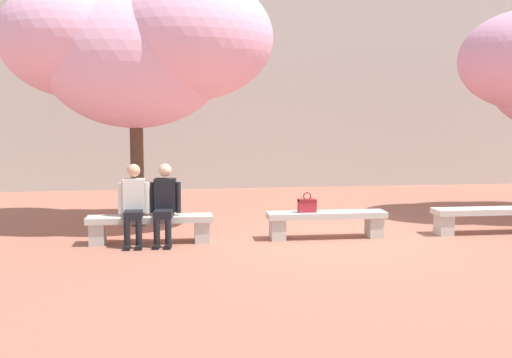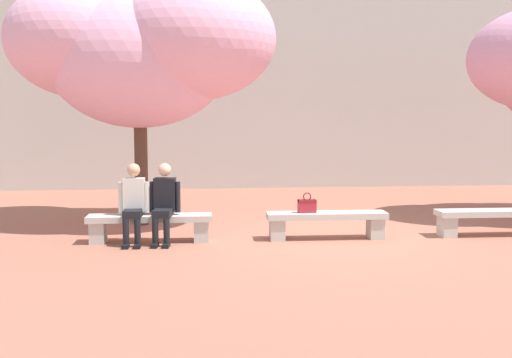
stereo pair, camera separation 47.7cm
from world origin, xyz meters
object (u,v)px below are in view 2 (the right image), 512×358
stone_bench_near_west (327,221)px  stone_bench_center (495,218)px  person_seated_left (134,200)px  handbag (307,205)px  stone_bench_west_end (150,223)px  cherry_tree_main (140,48)px  person_seated_right (164,200)px

stone_bench_near_west → stone_bench_center: size_ratio=1.00×
person_seated_left → handbag: 2.84m
stone_bench_near_west → stone_bench_center: 2.93m
stone_bench_west_end → stone_bench_center: size_ratio=1.00×
cherry_tree_main → stone_bench_center: bearing=-15.0°
stone_bench_west_end → person_seated_right: 0.46m
handbag → cherry_tree_main: size_ratio=0.07×
stone_bench_center → person_seated_left: bearing=-179.5°
stone_bench_near_west → stone_bench_center: (2.93, 0.00, 0.00)m
stone_bench_near_west → person_seated_left: person_seated_left is taller
stone_bench_center → person_seated_left: 6.11m
handbag → stone_bench_center: bearing=-0.0°
person_seated_left → stone_bench_center: bearing=0.5°
stone_bench_west_end → cherry_tree_main: size_ratio=0.41×
stone_bench_near_west → cherry_tree_main: (-3.19, 1.64, 2.99)m
stone_bench_center → stone_bench_near_west: bearing=180.0°
stone_bench_west_end → cherry_tree_main: cherry_tree_main is taller
stone_bench_west_end → stone_bench_center: (5.85, 0.00, 0.00)m
person_seated_left → handbag: size_ratio=3.81×
stone_bench_center → person_seated_left: size_ratio=1.56×
stone_bench_center → person_seated_right: person_seated_right is taller
stone_bench_west_end → person_seated_left: (-0.25, -0.05, 0.39)m
person_seated_left → person_seated_right: size_ratio=1.00×
stone_bench_near_west → person_seated_right: 2.72m
stone_bench_near_west → person_seated_right: size_ratio=1.56×
cherry_tree_main → person_seated_left: bearing=-89.5°
stone_bench_west_end → stone_bench_near_west: size_ratio=1.00×
person_seated_left → handbag: bearing=1.1°
handbag → stone_bench_near_west: bearing=-0.1°
person_seated_right → handbag: person_seated_right is taller
handbag → cherry_tree_main: bearing=150.1°
person_seated_right → cherry_tree_main: cherry_tree_main is taller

